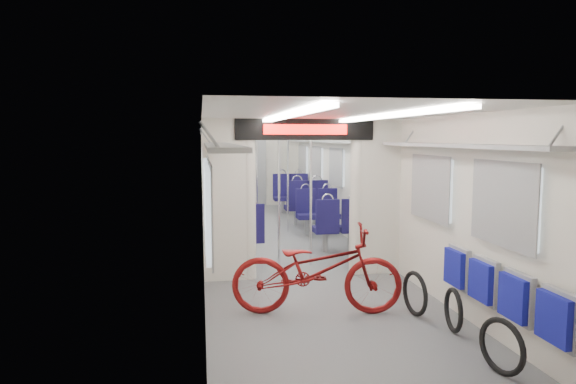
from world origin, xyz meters
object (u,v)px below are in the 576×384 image
object	(u,v)px
seat_bay_near_left	(232,222)
seat_bay_far_right	(298,196)
bike_hoop_a	(502,349)
stanchion_far_left	(257,178)
bicycle	(317,270)
stanchion_near_left	(279,194)
stanchion_far_right	(288,179)
bike_hoop_b	(453,312)
stanchion_near_right	(311,194)
seat_bay_far_left	(223,198)
seat_bay_near_right	(327,215)
bike_hoop_c	(415,296)
flip_bench	(499,289)

from	to	relation	value
seat_bay_near_left	seat_bay_far_right	world-z (taller)	seat_bay_far_right
bike_hoop_a	stanchion_far_left	size ratio (longest dim) A/B	0.22
bicycle	seat_bay_far_right	size ratio (longest dim) A/B	0.84
stanchion_near_left	stanchion_far_right	distance (m)	2.87
bike_hoop_b	stanchion_near_right	size ratio (longest dim) A/B	0.21
seat_bay_far_right	bicycle	bearing A→B (deg)	-99.01
seat_bay_far_left	stanchion_near_right	bearing A→B (deg)	-77.02
seat_bay_far_left	seat_bay_far_right	xyz separation A→B (m)	(1.87, -0.38, 0.05)
seat_bay_near_right	bike_hoop_c	bearing A→B (deg)	-90.16
stanchion_near_right	flip_bench	bearing A→B (deg)	-72.22
bicycle	bike_hoop_b	size ratio (longest dim) A/B	4.15
seat_bay_near_right	seat_bay_far_left	xyz separation A→B (m)	(-1.87, 3.42, -0.01)
stanchion_near_left	stanchion_near_right	xyz separation A→B (m)	(0.49, -0.09, 0.00)
flip_bench	stanchion_near_right	distance (m)	3.69
flip_bench	bike_hoop_b	xyz separation A→B (m)	(-0.24, 0.43, -0.37)
seat_bay_near_left	stanchion_far_right	bearing A→B (deg)	53.26
bike_hoop_c	seat_bay_far_right	size ratio (longest dim) A/B	0.22
stanchion_far_right	stanchion_near_left	bearing A→B (deg)	-102.43
bike_hoop_a	stanchion_far_right	xyz separation A→B (m)	(-0.69, 6.92, 0.92)
seat_bay_far_right	stanchion_far_left	xyz separation A→B (m)	(-1.20, -1.48, 0.57)
bike_hoop_a	bike_hoop_c	xyz separation A→B (m)	(-0.13, 1.52, 0.01)
bike_hoop_c	stanchion_near_right	bearing A→B (deg)	105.27
bicycle	stanchion_far_left	world-z (taller)	stanchion_far_left
seat_bay_near_left	stanchion_far_left	size ratio (longest dim) A/B	0.89
seat_bay_near_left	stanchion_near_left	size ratio (longest dim) A/B	0.89
bike_hoop_a	stanchion_near_right	bearing A→B (deg)	101.40
stanchion_near_right	bike_hoop_c	bearing A→B (deg)	-74.73
bicycle	bike_hoop_b	xyz separation A→B (m)	(1.28, -0.81, -0.31)
bike_hoop_a	stanchion_near_right	xyz separation A→B (m)	(-0.81, 4.02, 0.92)
flip_bench	bike_hoop_c	size ratio (longest dim) A/B	3.99
bike_hoop_b	seat_bay_far_left	bearing A→B (deg)	104.12
seat_bay_far_right	seat_bay_near_left	bearing A→B (deg)	-117.64
seat_bay_near_left	stanchion_far_left	xyz separation A→B (m)	(0.67, 2.09, 0.61)
stanchion_far_left	stanchion_near_right	bearing A→B (deg)	-81.12
bike_hoop_a	stanchion_far_left	world-z (taller)	stanchion_far_left
seat_bay_near_right	flip_bench	bearing A→B (deg)	-85.36
flip_bench	seat_bay_near_right	xyz separation A→B (m)	(-0.42, 5.16, -0.05)
seat_bay_near_left	stanchion_far_left	world-z (taller)	stanchion_far_left
bike_hoop_b	seat_bay_far_left	size ratio (longest dim) A/B	0.25
seat_bay_far_right	stanchion_near_right	size ratio (longest dim) A/B	1.01
seat_bay_near_left	flip_bench	bearing A→B (deg)	-63.68
bike_hoop_c	stanchion_near_left	xyz separation A→B (m)	(-1.18, 2.59, 0.92)
flip_bench	stanchion_far_left	xyz separation A→B (m)	(-1.62, 6.71, 0.57)
seat_bay_near_right	stanchion_far_right	world-z (taller)	stanchion_far_right
bike_hoop_c	seat_bay_far_left	distance (m)	7.83
bike_hoop_b	stanchion_far_right	world-z (taller)	stanchion_far_right
seat_bay_far_right	stanchion_near_left	size ratio (longest dim) A/B	1.01
bike_hoop_c	flip_bench	bearing A→B (deg)	-66.09
stanchion_near_left	bike_hoop_c	bearing A→B (deg)	-65.57
bike_hoop_c	stanchion_near_right	xyz separation A→B (m)	(-0.68, 2.50, 0.92)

